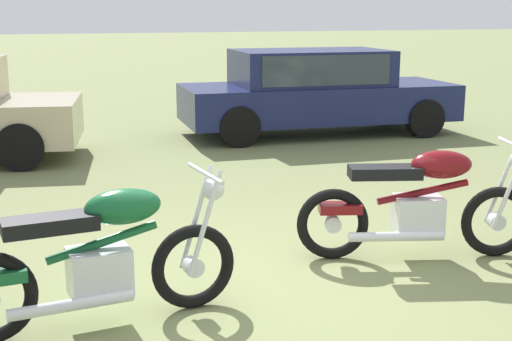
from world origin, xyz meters
TOP-DOWN VIEW (x-y plane):
  - ground_plane at (0.00, 0.00)m, footprint 120.00×120.00m
  - motorcycle_green at (-1.34, -0.31)m, footprint 1.99×0.66m
  - motorcycle_maroon at (1.39, 0.16)m, footprint 1.98×0.86m
  - car_navy at (3.05, 6.18)m, footprint 4.69×2.04m

SIDE VIEW (x-z plane):
  - ground_plane at x=0.00m, z-range 0.00..0.00m
  - motorcycle_green at x=-1.34m, z-range -0.03..0.98m
  - motorcycle_maroon at x=1.39m, z-range -0.03..0.99m
  - car_navy at x=3.05m, z-range 0.08..1.51m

